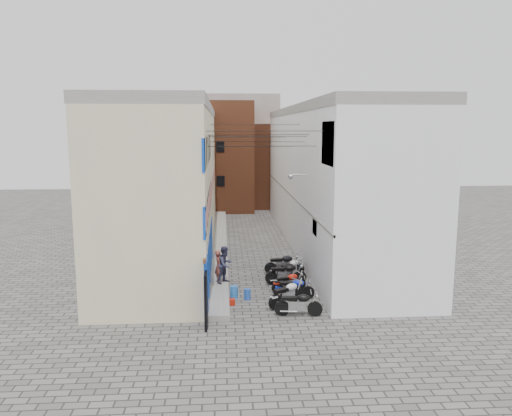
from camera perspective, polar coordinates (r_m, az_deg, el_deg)
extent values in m
plane|color=#4F4D4A|center=(20.48, 1.58, -12.74)|extent=(90.00, 90.00, 0.00)
cube|color=gray|center=(32.79, -4.15, -4.11)|extent=(0.90, 26.00, 0.25)
cube|color=beige|center=(32.25, -9.49, 3.00)|extent=(5.00, 26.00, 8.50)
cube|color=tan|center=(32.13, -5.10, 2.62)|extent=(0.10, 26.00, 0.80)
cube|color=#0C3DB5|center=(24.65, -5.38, -5.78)|extent=(0.12, 10.20, 2.40)
cube|color=#0C3DB5|center=(23.94, -5.57, 3.52)|extent=(0.10, 10.20, 4.00)
cube|color=gray|center=(32.09, -9.70, 11.02)|extent=(5.10, 26.00, 0.50)
cube|color=black|center=(19.64, -5.75, -10.32)|extent=(0.10, 1.20, 2.20)
cube|color=white|center=(32.81, 8.19, 3.14)|extent=(5.00, 26.00, 8.50)
cube|color=#0C3DB5|center=(20.89, 8.31, 7.32)|extent=(0.10, 2.40, 1.80)
cube|color=white|center=(23.78, 6.86, -2.15)|extent=(0.08, 1.00, 0.70)
cylinder|color=#B2B2B7|center=(26.33, 4.86, 3.82)|extent=(0.80, 0.06, 0.06)
sphere|color=#B2B2B7|center=(26.28, 4.00, 3.60)|extent=(0.28, 0.28, 0.28)
cube|color=gray|center=(32.65, 8.37, 11.02)|extent=(5.10, 26.00, 0.50)
cube|color=gray|center=(32.49, 3.91, 1.64)|extent=(0.10, 26.00, 0.12)
cube|color=brown|center=(46.99, -4.08, 5.91)|extent=(6.00, 6.00, 10.00)
cube|color=brown|center=(49.28, 1.79, 4.92)|extent=(5.00, 6.00, 8.00)
cube|color=gray|center=(52.99, -1.88, 6.84)|extent=(8.00, 5.00, 11.00)
cube|color=black|center=(44.62, -1.46, 0.86)|extent=(2.00, 0.30, 2.40)
cylinder|color=black|center=(20.99, 1.15, 8.79)|extent=(5.20, 0.02, 0.02)
cylinder|color=black|center=(23.00, 0.71, 7.08)|extent=(5.20, 0.02, 0.02)
cylinder|color=black|center=(25.48, 0.26, 8.18)|extent=(5.20, 0.02, 0.02)
cylinder|color=black|center=(27.97, -0.11, 9.49)|extent=(5.20, 0.02, 0.02)
cylinder|color=black|center=(30.99, -0.47, 7.06)|extent=(5.20, 0.02, 0.02)
cylinder|color=black|center=(33.97, -0.77, 8.08)|extent=(5.20, 0.02, 0.02)
cylinder|color=black|center=(23.99, 0.52, 8.36)|extent=(5.65, 2.07, 0.02)
cylinder|color=black|center=(26.99, 0.03, 7.60)|extent=(5.80, 1.58, 0.02)
imported|color=brown|center=(24.30, -4.28, -6.64)|extent=(0.45, 0.62, 1.56)
imported|color=#363651|center=(24.14, -3.54, -6.45)|extent=(1.08, 1.10, 1.79)
cylinder|color=#2350B2|center=(22.75, -1.00, -9.81)|extent=(0.40, 0.40, 0.48)
cylinder|color=blue|center=(22.90, -2.53, -9.58)|extent=(0.42, 0.42, 0.57)
cube|color=#A01A0B|center=(22.16, -2.96, -10.67)|extent=(0.41, 0.32, 0.25)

